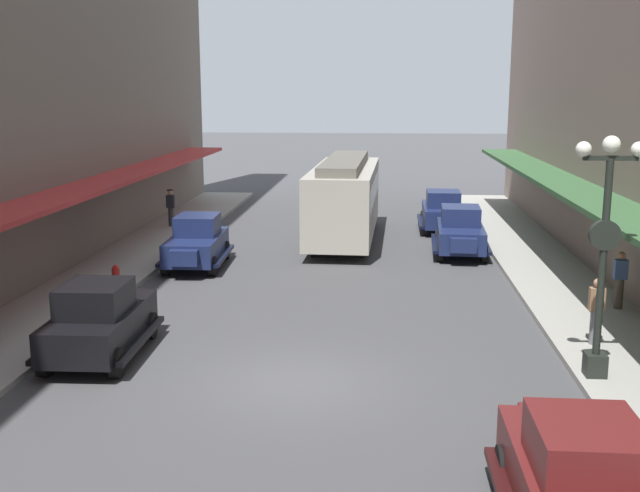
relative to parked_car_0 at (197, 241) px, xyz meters
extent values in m
plane|color=#424244|center=(4.80, -10.78, -0.94)|extent=(200.00, 200.00, 0.00)
cube|color=#19234C|center=(0.00, -0.03, -0.20)|extent=(1.85, 3.96, 0.80)
cube|color=#19234C|center=(-0.01, 0.22, 0.55)|extent=(1.51, 1.76, 0.70)
cube|color=#8C9EA8|center=(-0.01, 0.22, 0.55)|extent=(1.43, 1.72, 0.42)
cube|color=#19234C|center=(0.09, -2.16, -0.15)|extent=(0.95, 0.40, 0.52)
cube|color=black|center=(0.95, 0.00, -0.52)|extent=(0.38, 3.52, 0.12)
cube|color=black|center=(-0.95, -0.07, -0.52)|extent=(0.38, 3.52, 0.12)
cylinder|color=black|center=(0.86, -1.37, -0.60)|extent=(0.25, 0.69, 0.68)
cylinder|color=black|center=(-0.75, -1.43, -0.60)|extent=(0.25, 0.69, 0.68)
cylinder|color=black|center=(0.75, 1.36, -0.60)|extent=(0.25, 0.69, 0.68)
cylinder|color=black|center=(-0.86, 1.30, -0.60)|extent=(0.25, 0.69, 0.68)
cube|color=black|center=(-0.04, -9.49, -0.20)|extent=(1.80, 3.94, 0.80)
cube|color=black|center=(-0.03, -9.74, 0.55)|extent=(1.48, 1.74, 0.70)
cube|color=#8C9EA8|center=(-0.03, -9.74, 0.55)|extent=(1.41, 1.70, 0.42)
cube|color=black|center=(-0.09, -7.36, -0.15)|extent=(0.94, 0.38, 0.52)
cube|color=black|center=(-0.98, -9.52, -0.52)|extent=(0.33, 3.52, 0.12)
cube|color=black|center=(0.91, -9.47, -0.52)|extent=(0.33, 3.52, 0.12)
cylinder|color=black|center=(-0.88, -8.15, -0.60)|extent=(0.24, 0.69, 0.68)
cylinder|color=black|center=(0.74, -8.11, -0.60)|extent=(0.24, 0.69, 0.68)
cylinder|color=black|center=(-0.81, -10.88, -0.60)|extent=(0.24, 0.69, 0.68)
cylinder|color=black|center=(0.81, -10.84, -0.60)|extent=(0.24, 0.69, 0.68)
cube|color=#19234C|center=(9.31, 8.00, -0.20)|extent=(1.76, 3.92, 0.80)
cube|color=#19234C|center=(9.31, 7.75, 0.55)|extent=(1.47, 1.72, 0.70)
cube|color=#8C9EA8|center=(9.31, 7.75, 0.55)|extent=(1.39, 1.69, 0.42)
cube|color=#19234C|center=(9.34, 10.13, -0.15)|extent=(0.94, 0.37, 0.52)
cube|color=black|center=(8.36, 8.02, -0.52)|extent=(0.29, 3.51, 0.12)
cube|color=black|center=(10.26, 7.99, -0.52)|extent=(0.29, 3.51, 0.12)
cylinder|color=black|center=(8.53, 9.38, -0.60)|extent=(0.23, 0.68, 0.68)
cylinder|color=black|center=(10.14, 9.35, -0.60)|extent=(0.23, 0.68, 0.68)
cylinder|color=black|center=(8.48, 6.65, -0.60)|extent=(0.23, 0.68, 0.68)
cylinder|color=black|center=(10.10, 6.63, -0.60)|extent=(0.23, 0.68, 0.68)
cube|color=#19234C|center=(9.60, 2.83, -0.20)|extent=(1.88, 3.98, 0.80)
cube|color=#19234C|center=(9.61, 3.08, 0.55)|extent=(1.52, 1.77, 0.70)
cube|color=#8C9EA8|center=(9.61, 3.08, 0.55)|extent=(1.44, 1.73, 0.42)
cube|color=#19234C|center=(9.50, 0.71, -0.15)|extent=(0.95, 0.40, 0.52)
cube|color=black|center=(10.55, 2.79, -0.52)|extent=(0.41, 3.52, 0.12)
cube|color=black|center=(8.65, 2.88, -0.52)|extent=(0.41, 3.52, 0.12)
cylinder|color=black|center=(10.34, 1.43, -0.60)|extent=(0.25, 0.69, 0.68)
cylinder|color=black|center=(8.73, 1.51, -0.60)|extent=(0.25, 0.69, 0.68)
cylinder|color=black|center=(10.47, 4.16, -0.60)|extent=(0.25, 0.69, 0.68)
cylinder|color=black|center=(8.86, 4.24, -0.60)|extent=(0.25, 0.69, 0.68)
cube|color=#591919|center=(9.36, -16.34, -0.20)|extent=(1.70, 3.90, 0.80)
cube|color=#591919|center=(9.36, -16.59, 0.55)|extent=(1.44, 1.70, 0.70)
cube|color=#8C9EA8|center=(9.36, -16.59, 0.55)|extent=(1.37, 1.67, 0.42)
cube|color=#591919|center=(9.36, -14.21, -0.15)|extent=(0.94, 0.36, 0.52)
cylinder|color=black|center=(8.55, -14.97, -0.60)|extent=(0.22, 0.68, 0.68)
cylinder|color=black|center=(10.17, -14.97, -0.60)|extent=(0.22, 0.68, 0.68)
cube|color=#ADA899|center=(5.02, 5.33, 0.81)|extent=(2.78, 9.67, 2.70)
cube|color=#5F5C54|center=(5.02, 5.33, 2.34)|extent=(1.75, 8.68, 0.36)
cube|color=#8C9EA8|center=(5.02, 5.33, 1.28)|extent=(2.78, 8.90, 0.95)
cube|color=black|center=(4.94, 2.45, -0.74)|extent=(2.03, 1.26, 0.40)
cube|color=black|center=(5.11, 8.21, -0.74)|extent=(2.03, 1.26, 0.40)
cube|color=black|center=(11.20, -10.28, -0.54)|extent=(0.44, 0.44, 0.50)
cylinder|color=black|center=(11.20, -10.28, 1.81)|extent=(0.16, 0.16, 4.20)
cube|color=black|center=(11.20, -10.28, 3.91)|extent=(1.10, 0.10, 0.10)
sphere|color=white|center=(10.65, -10.28, 4.09)|extent=(0.32, 0.32, 0.32)
sphere|color=white|center=(11.75, -10.28, 4.09)|extent=(0.32, 0.32, 0.32)
sphere|color=white|center=(11.20, -10.28, 4.19)|extent=(0.36, 0.36, 0.36)
cylinder|color=black|center=(11.20, -10.28, 2.31)|extent=(0.64, 0.18, 0.64)
cylinder|color=silver|center=(11.20, -10.18, 2.31)|extent=(0.56, 0.02, 0.56)
cylinder|color=#B21E19|center=(-1.55, -4.09, -0.44)|extent=(0.24, 0.24, 0.70)
sphere|color=#B21E19|center=(-1.55, -4.09, -0.07)|extent=(0.20, 0.20, 0.20)
cylinder|color=slate|center=(11.76, -8.11, -0.37)|extent=(0.24, 0.24, 0.85)
cube|color=#8C6647|center=(11.76, -8.11, 0.34)|extent=(0.36, 0.22, 0.56)
sphere|color=#9E7051|center=(11.76, -8.11, 0.74)|extent=(0.22, 0.22, 0.22)
cylinder|color=#2D2D33|center=(-2.98, 7.39, -0.37)|extent=(0.24, 0.24, 0.85)
cube|color=#26262D|center=(-2.98, 7.39, 0.34)|extent=(0.36, 0.22, 0.56)
sphere|color=tan|center=(-2.98, 7.39, 0.74)|extent=(0.22, 0.22, 0.22)
cylinder|color=black|center=(-2.98, 7.39, 0.86)|extent=(0.28, 0.28, 0.04)
cylinder|color=#4C4238|center=(13.29, -4.85, -0.37)|extent=(0.24, 0.24, 0.85)
cube|color=#3F598C|center=(13.29, -4.85, 0.34)|extent=(0.36, 0.22, 0.56)
sphere|color=#9E7051|center=(13.29, -4.85, 0.74)|extent=(0.22, 0.22, 0.22)
camera|label=1|loc=(6.53, -26.40, 5.25)|focal=43.04mm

